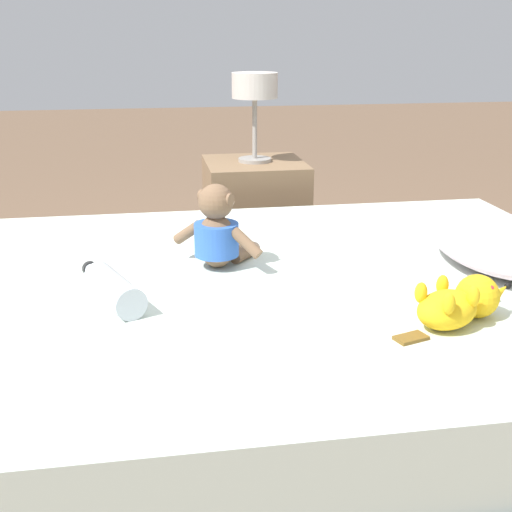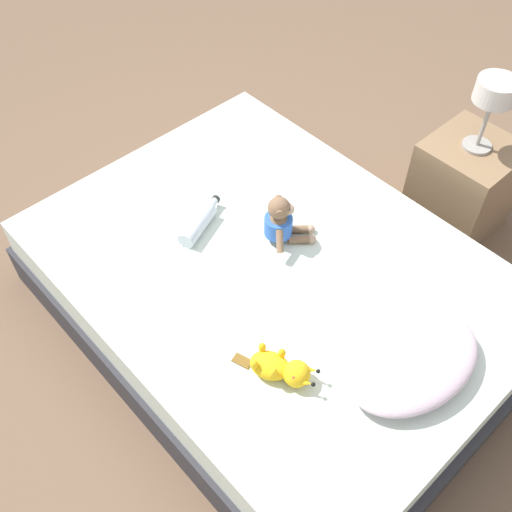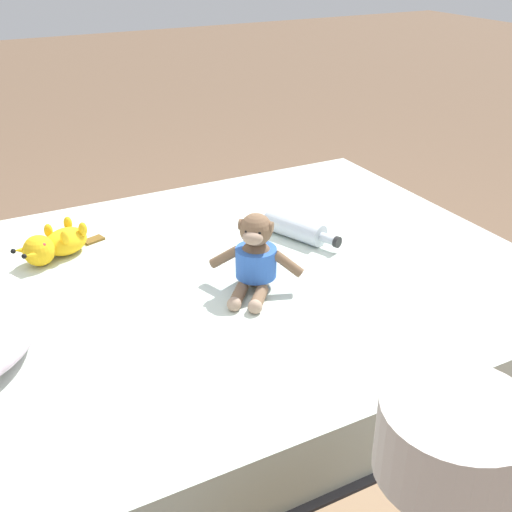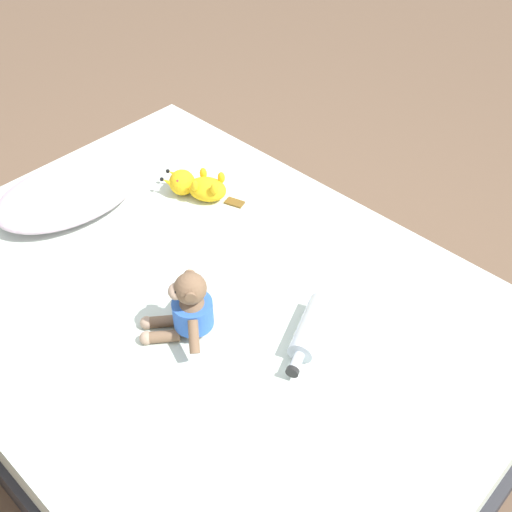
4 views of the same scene
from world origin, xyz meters
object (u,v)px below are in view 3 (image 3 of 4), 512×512
Objects in this scene: plush_yellow_creature at (55,244)px; glass_bottle at (296,228)px; bed at (213,332)px; plush_monkey at (255,259)px; bedside_lamp at (451,456)px.

glass_bottle is (-0.24, -0.77, -0.01)m from plush_yellow_creature.
bed is at bearing 106.03° from glass_bottle.
glass_bottle reaches higher than bed.
plush_monkey is 0.68m from plush_yellow_creature.
plush_monkey reaches higher than glass_bottle.
plush_yellow_creature is (0.47, 0.49, -0.05)m from plush_monkey.
plush_monkey is 0.70× the size of bedside_lamp.
bedside_lamp is at bearing -172.06° from plush_yellow_creature.
plush_yellow_creature is 0.86× the size of bedside_lamp.
plush_yellow_creature is at bearing 72.66° from glass_bottle.
bedside_lamp is (-1.17, 0.19, 0.59)m from bed.
plush_yellow_creature reaches higher than glass_bottle.
glass_bottle is 0.80× the size of bedside_lamp.
bed is at bearing -9.05° from bedside_lamp.
plush_yellow_creature is at bearing 45.96° from plush_monkey.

